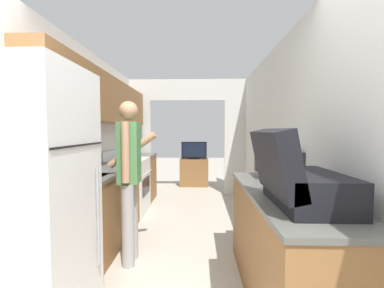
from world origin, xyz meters
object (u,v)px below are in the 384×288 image
object	(u,v)px
knife	(134,155)
person	(129,176)
suitcase	(296,179)
range_oven	(128,186)
television	(194,151)
microwave	(276,162)
tv_cabinet	(194,172)
refrigerator	(25,206)

from	to	relation	value
knife	person	bearing A→B (deg)	-100.20
suitcase	knife	xyz separation A→B (m)	(-1.88, 3.23, -0.16)
range_oven	television	size ratio (longest dim) A/B	1.68
person	knife	world-z (taller)	person
microwave	knife	distance (m)	3.03
tv_cabinet	range_oven	bearing A→B (deg)	-116.42
tv_cabinet	television	distance (m)	0.55
tv_cabinet	television	size ratio (longest dim) A/B	1.12
suitcase	television	world-z (taller)	suitcase
refrigerator	range_oven	size ratio (longest dim) A/B	1.72
tv_cabinet	microwave	bearing A→B (deg)	-76.18
refrigerator	range_oven	world-z (taller)	refrigerator
refrigerator	television	xyz separation A→B (m)	(1.01, 4.76, -0.02)
person	knife	xyz separation A→B (m)	(-0.53, 2.23, 0.01)
microwave	knife	world-z (taller)	microwave
range_oven	person	world-z (taller)	person
microwave	tv_cabinet	xyz separation A→B (m)	(-0.93, 3.77, -0.73)
suitcase	knife	world-z (taller)	suitcase
refrigerator	television	size ratio (longest dim) A/B	2.89
range_oven	microwave	distance (m)	2.64
refrigerator	suitcase	size ratio (longest dim) A/B	2.67
microwave	tv_cabinet	world-z (taller)	microwave
suitcase	microwave	bearing A→B (deg)	80.13
refrigerator	tv_cabinet	distance (m)	4.94
refrigerator	person	world-z (taller)	refrigerator
television	microwave	bearing A→B (deg)	-76.03
person	television	bearing A→B (deg)	-10.39
person	tv_cabinet	world-z (taller)	person
person	suitcase	size ratio (longest dim) A/B	2.50
refrigerator	range_oven	bearing A→B (deg)	91.49
refrigerator	knife	world-z (taller)	refrigerator
range_oven	person	xyz separation A→B (m)	(0.48, -1.61, 0.45)
range_oven	tv_cabinet	distance (m)	2.43
refrigerator	microwave	size ratio (longest dim) A/B	4.06
suitcase	tv_cabinet	distance (m)	4.89
range_oven	tv_cabinet	bearing A→B (deg)	63.58
range_oven	knife	distance (m)	0.78
knife	range_oven	bearing A→B (deg)	-108.67
refrigerator	knife	bearing A→B (deg)	92.14
person	television	world-z (taller)	person
person	microwave	world-z (taller)	person
television	knife	distance (m)	1.88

